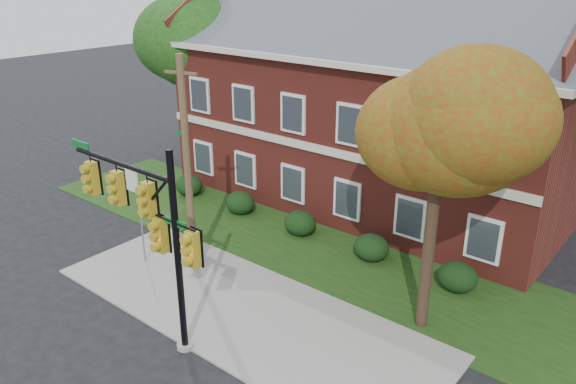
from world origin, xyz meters
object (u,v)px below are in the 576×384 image
Objects in this scene: tree_near_right at (448,124)px; tree_left_rear at (206,45)px; sign_post at (142,226)px; hedge_left at (240,203)px; tree_far_rear at (476,3)px; hedge_far_left at (189,185)px; utility_pole at (187,167)px; hedge_center at (300,223)px; hedge_far_right at (457,277)px; traffic_signal at (150,221)px; hedge_right at (371,248)px; apartment_building at (371,98)px.

tree_left_rear is at bearing 157.64° from tree_near_right.
hedge_left is at bearing 118.60° from sign_post.
tree_near_right is at bearing -69.73° from tree_far_rear.
hedge_far_left is 0.18× the size of utility_pole.
hedge_center is 7.00m from hedge_far_right.
traffic_signal is (-6.08, -8.20, 3.34)m from hedge_far_right.
hedge_right is 0.61× the size of sign_post.
hedge_center is (7.00, 0.00, 0.00)m from hedge_far_left.
hedge_right is at bearing 180.00° from hedge_far_right.
hedge_far_right is at bearing -66.63° from tree_far_rear.
apartment_building is 13.43× the size of hedge_far_left.
tree_far_rear reaches higher than hedge_far_left.
tree_left_rear is at bearing 146.41° from hedge_left.
tree_left_rear is (-16.73, 4.14, 6.16)m from hedge_far_right.
traffic_signal is (7.92, -8.20, 3.34)m from hedge_far_left.
sign_post is at bearing -118.65° from hedge_center.
tree_left_rear reaches higher than hedge_right.
traffic_signal is (4.42, -8.20, 3.34)m from hedge_left.
hedge_left is (-3.50, -5.25, -4.46)m from apartment_building.
utility_pole is (5.68, -4.79, 3.52)m from hedge_far_left.
traffic_signal is at bearing -83.58° from hedge_center.
utility_pole reaches higher than sign_post.
tree_left_rear is at bearing 148.65° from sign_post.
apartment_building is 8.20× the size of sign_post.
tree_near_right is (7.22, -8.09, 1.68)m from apartment_building.
hedge_far_right is (10.50, 0.00, 0.00)m from hedge_left.
apartment_building is at bearing 123.67° from hedge_right.
traffic_signal is at bearing -126.54° from hedge_far_right.
apartment_building is at bearing 66.86° from utility_pole.
hedge_far_left and hedge_right have the same top height.
hedge_left is at bearing -110.29° from tree_far_rear.
apartment_building is 2.36× the size of utility_pole.
tree_left_rear is at bearing 156.96° from hedge_center.
sign_post reaches higher than hedge_right.
traffic_signal is (-2.58, -8.20, 3.34)m from hedge_right.
traffic_signal is at bearing -7.05° from sign_post.
hedge_far_left and hedge_far_right have the same top height.
tree_far_rear is at bearing 57.50° from hedge_far_left.
apartment_building is 3.02× the size of traffic_signal.
tree_near_right is (14.22, -2.83, 6.14)m from hedge_far_left.
tree_near_right is at bearing -85.48° from hedge_far_right.
hedge_far_left is 0.12× the size of tree_far_rear.
sign_post is (-4.46, -18.79, -7.29)m from tree_far_rear.
tree_near_right is 1.38× the size of traffic_signal.
utility_pole is (-8.32, -4.79, 3.52)m from hedge_far_right.
hedge_left is 1.00× the size of hedge_far_right.
tree_near_right is (7.22, -2.83, 6.14)m from hedge_center.
hedge_center is 0.16× the size of tree_near_right.
traffic_signal is 0.78× the size of utility_pole.
hedge_far_right is at bearing 94.52° from tree_near_right.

